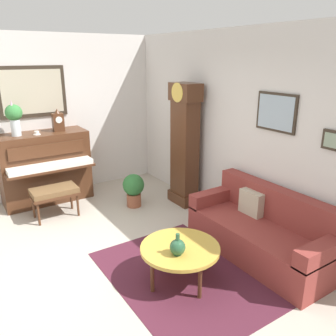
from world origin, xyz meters
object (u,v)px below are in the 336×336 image
piano_bench (54,193)px  piano (45,167)px  flower_vase (14,116)px  green_jug (178,247)px  potted_plant (134,188)px  couch (262,232)px  mantel_clock (58,121)px  teacup (37,133)px  grandfather_clock (185,148)px  coffee_table (180,249)px

piano_bench → piano: bearing=174.0°
flower_vase → green_jug: flower_vase is taller
green_jug → potted_plant: green_jug is taller
piano_bench → couch: 3.14m
mantel_clock → teacup: size_ratio=3.28×
grandfather_clock → coffee_table: grandfather_clock is taller
potted_plant → teacup: bearing=-127.5°
green_jug → flower_vase: bearing=-164.7°
coffee_table → piano_bench: bearing=-163.9°
flower_vase → green_jug: 3.50m
flower_vase → green_jug: (3.24, 0.89, -1.00)m
flower_vase → teacup: flower_vase is taller
piano → coffee_table: size_ratio=1.64×
couch → teacup: (-3.15, -1.90, 0.92)m
mantel_clock → flower_vase: size_ratio=0.66×
couch → green_jug: couch is taller
coffee_table → mantel_clock: size_ratio=2.32×
grandfather_clock → potted_plant: (-0.33, -0.80, -0.64)m
couch → flower_vase: bearing=-146.1°
piano → green_jug: piano is taller
piano → grandfather_clock: grandfather_clock is taller
teacup → green_jug: 3.28m
mantel_clock → flower_vase: 0.69m
couch → potted_plant: (-2.21, -0.66, 0.01)m
couch → teacup: 3.79m
potted_plant → grandfather_clock: bearing=67.6°
piano → potted_plant: 1.57m
piano → teacup: bearing=-44.1°
piano → potted_plant: size_ratio=2.57×
piano_bench → green_jug: bearing=13.1°
piano_bench → teacup: (-0.64, -0.02, 0.82)m
piano → teacup: (0.10, -0.10, 0.62)m
piano → mantel_clock: (0.00, 0.29, 0.77)m
coffee_table → mantel_clock: bearing=-174.1°
potted_plant → flower_vase: bearing=-124.4°
green_jug → piano_bench: bearing=-166.9°
grandfather_clock → couch: grandfather_clock is taller
piano_bench → grandfather_clock: bearing=72.4°
piano → piano_bench: (0.73, -0.08, -0.20)m
green_jug → couch: bearing=89.5°
potted_plant → mantel_clock: bearing=-140.8°
grandfather_clock → mantel_clock: bearing=-129.7°
teacup → coffee_table: bearing=13.2°
grandfather_clock → couch: (1.88, -0.14, -0.65)m
flower_vase → potted_plant: size_ratio=1.04×
potted_plant → couch: bearing=16.7°
couch → mantel_clock: size_ratio=5.00×
piano_bench → potted_plant: bearing=75.8°
couch → flower_vase: flower_vase is taller
couch → coffee_table: couch is taller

